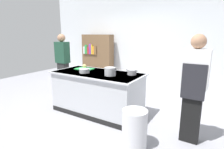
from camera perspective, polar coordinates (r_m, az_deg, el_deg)
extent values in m
plane|color=gray|center=(4.17, -4.45, -11.58)|extent=(10.00, 10.00, 0.00)
cube|color=silver|center=(5.64, 8.04, 10.41)|extent=(6.40, 0.12, 3.00)
cube|color=#B7BABF|center=(4.01, -4.56, -5.71)|extent=(1.90, 0.90, 0.90)
cube|color=#B7BABF|center=(3.89, -4.68, 0.37)|extent=(1.98, 0.98, 0.03)
cube|color=black|center=(3.83, -8.55, -13.20)|extent=(1.90, 0.01, 0.10)
cube|color=green|center=(4.29, -8.80, 1.76)|extent=(0.40, 0.28, 0.02)
sphere|color=tan|center=(4.34, -8.76, 2.64)|extent=(0.09, 0.09, 0.09)
cylinder|color=#B7BABF|center=(3.60, -0.62, 0.97)|extent=(0.22, 0.22, 0.17)
cube|color=black|center=(3.65, -2.32, 2.08)|extent=(0.04, 0.02, 0.01)
cube|color=black|center=(3.52, 1.13, 1.68)|extent=(0.04, 0.02, 0.01)
cylinder|color=#99999E|center=(3.69, 6.31, 0.72)|extent=(0.18, 0.18, 0.11)
cube|color=black|center=(3.73, 4.85, 1.45)|extent=(0.04, 0.02, 0.01)
cube|color=black|center=(3.64, 7.84, 1.10)|extent=(0.04, 0.02, 0.01)
cylinder|color=#B7BABF|center=(3.90, -8.76, 1.19)|extent=(0.22, 0.22, 0.09)
cylinder|color=silver|center=(2.89, 7.15, -16.70)|extent=(0.39, 0.39, 0.60)
cube|color=black|center=(3.22, 23.79, -11.56)|extent=(0.28, 0.20, 0.90)
cube|color=white|center=(3.01, 25.06, 1.64)|extent=(0.38, 0.24, 0.60)
sphere|color=#A87A5B|center=(2.96, 25.81, 9.44)|extent=(0.22, 0.22, 0.22)
cube|color=#232328|center=(2.92, 24.44, -2.22)|extent=(0.34, 0.02, 0.54)
cube|color=#262626|center=(5.51, -15.06, -1.00)|extent=(0.28, 0.20, 0.90)
cube|color=#1E4432|center=(5.39, -15.52, 6.78)|extent=(0.38, 0.24, 0.60)
sphere|color=#A87A5B|center=(5.36, -15.78, 11.13)|extent=(0.22, 0.22, 0.22)
cube|color=brown|center=(6.08, -4.57, 4.51)|extent=(1.10, 0.28, 1.70)
cube|color=white|center=(6.19, -8.84, 7.65)|extent=(0.06, 0.03, 0.24)
cube|color=green|center=(6.14, -8.25, 7.90)|extent=(0.09, 0.03, 0.30)
cube|color=red|center=(6.08, -7.56, 7.59)|extent=(0.07, 0.03, 0.24)
cube|color=purple|center=(6.02, -6.97, 8.02)|extent=(0.08, 0.03, 0.33)
cube|color=yellow|center=(5.98, -6.40, 7.90)|extent=(0.05, 0.03, 0.32)
cube|color=orange|center=(5.94, -5.92, 7.63)|extent=(0.06, 0.03, 0.26)
cube|color=brown|center=(5.90, -5.35, 7.68)|extent=(0.08, 0.03, 0.28)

